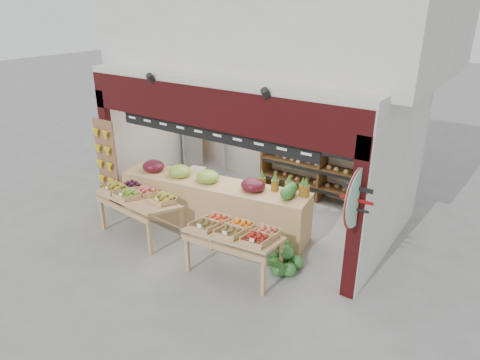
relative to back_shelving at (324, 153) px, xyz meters
name	(u,v)px	position (x,y,z in m)	size (l,w,h in m)	color
ground	(242,222)	(-0.89, -1.95, -1.16)	(60.00, 60.00, 0.00)	slate
shop_structure	(287,21)	(-0.89, -0.34, 2.76)	(6.36, 5.12, 5.40)	silver
banana_board	(106,163)	(-3.62, -3.12, -0.05)	(0.60, 0.15, 1.80)	#8C623F
gift_sign	(357,197)	(1.86, -3.09, 0.59)	(0.04, 0.93, 0.92)	#A1CAAF
back_shelving	(324,153)	(0.00, 0.00, 0.00)	(3.05, 0.50, 1.88)	brown
refrigerator	(203,143)	(-3.07, -0.53, -0.19)	(0.76, 0.76, 1.94)	silver
cardboard_stack	(205,185)	(-2.43, -1.27, -0.93)	(1.00, 0.73, 0.64)	beige
mid_counter	(213,202)	(-1.28, -2.44, -0.63)	(4.02, 1.37, 1.22)	tan
display_table_left	(137,196)	(-2.37, -3.45, -0.37)	(1.67, 1.03, 1.02)	tan
display_table_right	(234,232)	(0.01, -3.49, -0.39)	(1.63, 1.03, 0.99)	tan
watermelon_pile	(283,260)	(0.67, -2.96, -0.98)	(0.61, 0.63, 0.48)	#1C541F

